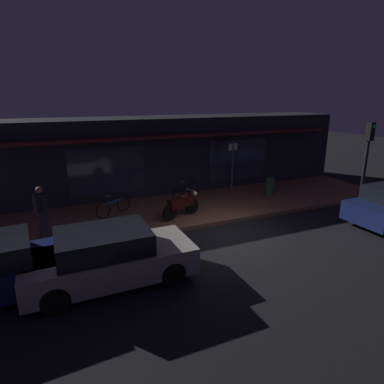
{
  "coord_description": "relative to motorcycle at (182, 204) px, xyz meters",
  "views": [
    {
      "loc": [
        -5.3,
        -8.82,
        4.53
      ],
      "look_at": [
        -0.41,
        2.4,
        0.95
      ],
      "focal_mm": 30.59,
      "sensor_mm": 36.0,
      "label": 1
    }
  ],
  "objects": [
    {
      "name": "ground_plane",
      "position": [
        1.0,
        -2.01,
        -0.65
      ],
      "size": [
        60.0,
        60.0,
        0.0
      ],
      "primitive_type": "plane",
      "color": "black"
    },
    {
      "name": "sidewalk_slab",
      "position": [
        1.0,
        0.99,
        -0.57
      ],
      "size": [
        18.0,
        4.0,
        0.15
      ],
      "primitive_type": "cube",
      "color": "brown",
      "rests_on": "ground_plane"
    },
    {
      "name": "storefront_building",
      "position": [
        1.0,
        4.38,
        1.16
      ],
      "size": [
        18.0,
        3.3,
        3.6
      ],
      "color": "black",
      "rests_on": "ground_plane"
    },
    {
      "name": "motorcycle",
      "position": [
        0.0,
        0.0,
        0.0
      ],
      "size": [
        1.64,
        0.78,
        0.97
      ],
      "color": "black",
      "rests_on": "sidewalk_slab"
    },
    {
      "name": "bicycle_parked",
      "position": [
        -2.32,
        1.21,
        -0.14
      ],
      "size": [
        1.46,
        0.87,
        0.91
      ],
      "color": "black",
      "rests_on": "sidewalk_slab"
    },
    {
      "name": "bicycle_extra",
      "position": [
        1.02,
        2.06,
        -0.14
      ],
      "size": [
        1.53,
        0.73,
        0.91
      ],
      "color": "black",
      "rests_on": "sidewalk_slab"
    },
    {
      "name": "person_photographer",
      "position": [
        -4.78,
        0.12,
        0.38
      ],
      "size": [
        0.44,
        0.59,
        1.67
      ],
      "color": "#28232D",
      "rests_on": "sidewalk_slab"
    },
    {
      "name": "sign_post",
      "position": [
        3.45,
        2.21,
        0.86
      ],
      "size": [
        0.44,
        0.09,
        2.4
      ],
      "color": "#47474C",
      "rests_on": "sidewalk_slab"
    },
    {
      "name": "trash_bin",
      "position": [
        4.84,
        1.12,
        -0.03
      ],
      "size": [
        0.48,
        0.48,
        0.93
      ],
      "color": "#2D4C33",
      "rests_on": "sidewalk_slab"
    },
    {
      "name": "traffic_light_pole",
      "position": [
        6.98,
        -1.98,
        1.83
      ],
      "size": [
        0.24,
        0.33,
        3.6
      ],
      "color": "black",
      "rests_on": "ground_plane"
    },
    {
      "name": "parked_car_far",
      "position": [
        -3.26,
        -3.28,
        0.06
      ],
      "size": [
        4.11,
        1.81,
        1.42
      ],
      "color": "black",
      "rests_on": "ground_plane"
    }
  ]
}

